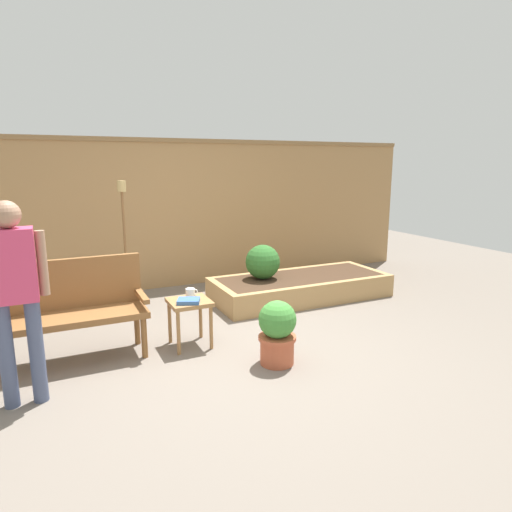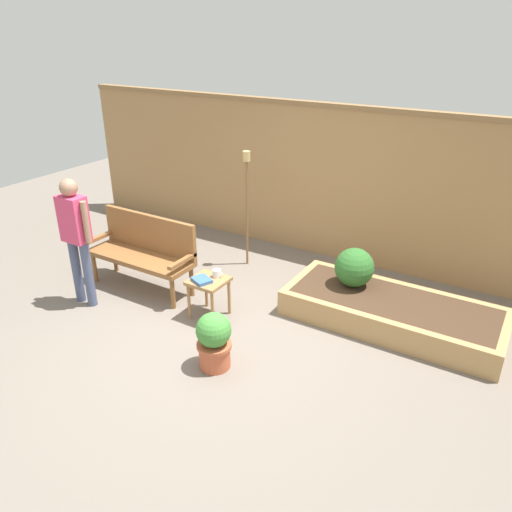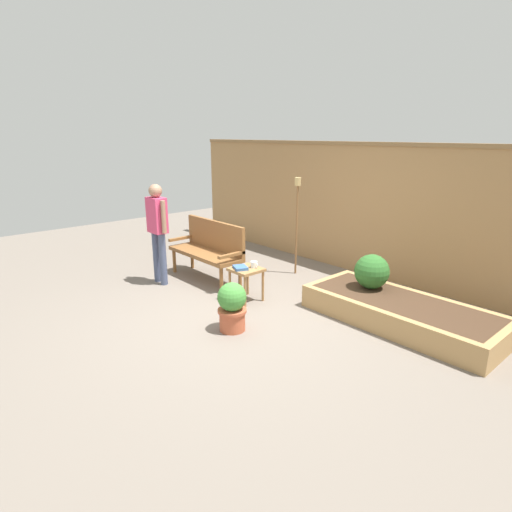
{
  "view_description": "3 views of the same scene",
  "coord_description": "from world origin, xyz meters",
  "px_view_note": "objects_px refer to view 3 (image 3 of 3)",
  "views": [
    {
      "loc": [
        -1.53,
        -3.8,
        1.82
      ],
      "look_at": [
        0.48,
        0.46,
        0.83
      ],
      "focal_mm": 31.17,
      "sensor_mm": 36.0,
      "label": 1
    },
    {
      "loc": [
        2.72,
        -3.66,
        3.1
      ],
      "look_at": [
        0.19,
        0.49,
        0.83
      ],
      "focal_mm": 34.94,
      "sensor_mm": 36.0,
      "label": 2
    },
    {
      "loc": [
        3.94,
        -3.32,
        2.28
      ],
      "look_at": [
        -0.14,
        0.32,
        0.7
      ],
      "focal_mm": 29.65,
      "sensor_mm": 36.0,
      "label": 3
    }
  ],
  "objects_px": {
    "potted_boxwood": "(232,306)",
    "person_by_bench": "(158,225)",
    "side_table": "(246,274)",
    "book_on_table": "(240,268)",
    "tiki_torch": "(297,208)",
    "cup_on_table": "(254,265)",
    "shrub_near_bench": "(372,272)",
    "garden_bench": "(210,246)"
  },
  "relations": [
    {
      "from": "garden_bench",
      "to": "shrub_near_bench",
      "type": "distance_m",
      "value": 2.61
    },
    {
      "from": "book_on_table",
      "to": "person_by_bench",
      "type": "height_order",
      "value": "person_by_bench"
    },
    {
      "from": "book_on_table",
      "to": "tiki_torch",
      "type": "xyz_separation_m",
      "value": [
        -0.34,
        1.49,
        0.61
      ]
    },
    {
      "from": "garden_bench",
      "to": "shrub_near_bench",
      "type": "xyz_separation_m",
      "value": [
        2.46,
        0.86,
        -0.02
      ]
    },
    {
      "from": "tiki_torch",
      "to": "shrub_near_bench",
      "type": "bearing_deg",
      "value": -11.95
    },
    {
      "from": "tiki_torch",
      "to": "garden_bench",
      "type": "bearing_deg",
      "value": -122.1
    },
    {
      "from": "potted_boxwood",
      "to": "tiki_torch",
      "type": "bearing_deg",
      "value": 114.4
    },
    {
      "from": "potted_boxwood",
      "to": "garden_bench",
      "type": "bearing_deg",
      "value": 151.84
    },
    {
      "from": "garden_bench",
      "to": "side_table",
      "type": "relative_size",
      "value": 3.0
    },
    {
      "from": "potted_boxwood",
      "to": "shrub_near_bench",
      "type": "distance_m",
      "value": 1.94
    },
    {
      "from": "cup_on_table",
      "to": "tiki_torch",
      "type": "relative_size",
      "value": 0.08
    },
    {
      "from": "cup_on_table",
      "to": "potted_boxwood",
      "type": "xyz_separation_m",
      "value": [
        0.55,
        -0.84,
        -0.21
      ]
    },
    {
      "from": "garden_bench",
      "to": "book_on_table",
      "type": "xyz_separation_m",
      "value": [
        1.1,
        -0.27,
        -0.05
      ]
    },
    {
      "from": "garden_bench",
      "to": "tiki_torch",
      "type": "bearing_deg",
      "value": 57.9
    },
    {
      "from": "shrub_near_bench",
      "to": "potted_boxwood",
      "type": "bearing_deg",
      "value": -112.19
    },
    {
      "from": "tiki_torch",
      "to": "person_by_bench",
      "type": "xyz_separation_m",
      "value": [
        -1.1,
        -1.94,
        -0.18
      ]
    },
    {
      "from": "side_table",
      "to": "tiki_torch",
      "type": "xyz_separation_m",
      "value": [
        -0.37,
        1.41,
        0.71
      ]
    },
    {
      "from": "potted_boxwood",
      "to": "person_by_bench",
      "type": "bearing_deg",
      "value": 174.34
    },
    {
      "from": "side_table",
      "to": "book_on_table",
      "type": "relative_size",
      "value": 2.26
    },
    {
      "from": "shrub_near_bench",
      "to": "side_table",
      "type": "bearing_deg",
      "value": -141.69
    },
    {
      "from": "side_table",
      "to": "person_by_bench",
      "type": "relative_size",
      "value": 0.31
    },
    {
      "from": "person_by_bench",
      "to": "potted_boxwood",
      "type": "bearing_deg",
      "value": -5.66
    },
    {
      "from": "cup_on_table",
      "to": "potted_boxwood",
      "type": "height_order",
      "value": "potted_boxwood"
    },
    {
      "from": "shrub_near_bench",
      "to": "book_on_table",
      "type": "bearing_deg",
      "value": -140.26
    },
    {
      "from": "side_table",
      "to": "shrub_near_bench",
      "type": "xyz_separation_m",
      "value": [
        1.33,
        1.05,
        0.13
      ]
    },
    {
      "from": "potted_boxwood",
      "to": "tiki_torch",
      "type": "height_order",
      "value": "tiki_torch"
    },
    {
      "from": "cup_on_table",
      "to": "tiki_torch",
      "type": "xyz_separation_m",
      "value": [
        -0.42,
        1.3,
        0.59
      ]
    },
    {
      "from": "book_on_table",
      "to": "tiki_torch",
      "type": "bearing_deg",
      "value": 125.99
    },
    {
      "from": "side_table",
      "to": "book_on_table",
      "type": "height_order",
      "value": "book_on_table"
    },
    {
      "from": "garden_bench",
      "to": "person_by_bench",
      "type": "height_order",
      "value": "person_by_bench"
    },
    {
      "from": "garden_bench",
      "to": "side_table",
      "type": "bearing_deg",
      "value": -9.7
    },
    {
      "from": "garden_bench",
      "to": "tiki_torch",
      "type": "height_order",
      "value": "tiki_torch"
    },
    {
      "from": "book_on_table",
      "to": "potted_boxwood",
      "type": "height_order",
      "value": "potted_boxwood"
    },
    {
      "from": "book_on_table",
      "to": "shrub_near_bench",
      "type": "relative_size",
      "value": 0.46
    },
    {
      "from": "garden_bench",
      "to": "cup_on_table",
      "type": "distance_m",
      "value": 1.19
    },
    {
      "from": "tiki_torch",
      "to": "cup_on_table",
      "type": "bearing_deg",
      "value": -72.19
    },
    {
      "from": "cup_on_table",
      "to": "garden_bench",
      "type": "bearing_deg",
      "value": 175.74
    },
    {
      "from": "side_table",
      "to": "person_by_bench",
      "type": "height_order",
      "value": "person_by_bench"
    },
    {
      "from": "tiki_torch",
      "to": "side_table",
      "type": "bearing_deg",
      "value": -75.22
    },
    {
      "from": "side_table",
      "to": "potted_boxwood",
      "type": "relative_size",
      "value": 0.8
    },
    {
      "from": "person_by_bench",
      "to": "book_on_table",
      "type": "bearing_deg",
      "value": 17.39
    },
    {
      "from": "book_on_table",
      "to": "tiki_torch",
      "type": "relative_size",
      "value": 0.13
    }
  ]
}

